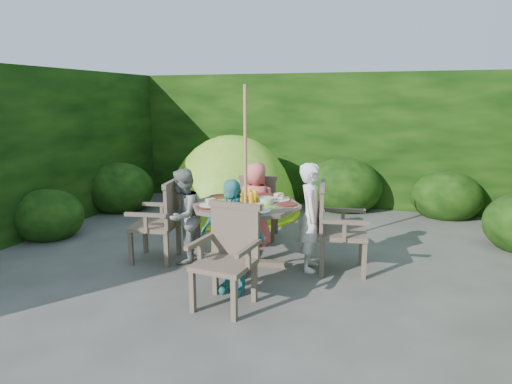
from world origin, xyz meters
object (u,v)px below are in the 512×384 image
(garden_chair_left, at_px, (161,220))
(child_right, at_px, (311,217))
(parasol_pole, at_px, (246,178))
(child_left, at_px, (183,216))
(patio_table, at_px, (246,213))
(child_front, at_px, (232,236))
(garden_chair_right, at_px, (336,226))
(garden_chair_back, at_px, (259,206))
(child_back, at_px, (256,204))
(garden_chair_front, at_px, (228,254))
(dome_tent, at_px, (232,213))

(garden_chair_left, height_order, child_right, child_right)
(parasol_pole, height_order, child_left, parasol_pole)
(patio_table, relative_size, child_front, 1.26)
(garden_chair_right, distance_m, garden_chair_back, 1.55)
(child_front, bearing_deg, garden_chair_back, 102.39)
(patio_table, xyz_separation_m, child_front, (0.12, -0.79, -0.05))
(garden_chair_right, xyz_separation_m, garden_chair_back, (-1.25, 0.91, -0.05))
(garden_chair_back, xyz_separation_m, child_back, (0.05, -0.29, 0.10))
(patio_table, bearing_deg, garden_chair_back, 99.32)
(child_right, xyz_separation_m, child_left, (-1.58, -0.25, -0.06))
(garden_chair_right, relative_size, garden_chair_front, 1.05)
(child_left, bearing_deg, child_front, 51.62)
(garden_chair_back, bearing_deg, child_left, 54.06)
(garden_chair_left, bearing_deg, child_back, 125.95)
(child_left, xyz_separation_m, child_back, (0.66, 0.92, -0.01))
(child_back, bearing_deg, child_front, 93.66)
(parasol_pole, distance_m, dome_tent, 2.85)
(patio_table, bearing_deg, garden_chair_front, -80.01)
(patio_table, bearing_deg, dome_tent, 115.33)
(garden_chair_left, relative_size, child_right, 0.77)
(child_back, bearing_deg, dome_tent, -63.34)
(garden_chair_right, xyz_separation_m, child_back, (-1.20, 0.62, 0.04))
(garden_chair_back, xyz_separation_m, dome_tent, (-0.95, 1.29, -0.49))
(garden_chair_left, distance_m, child_back, 1.35)
(child_right, bearing_deg, garden_chair_back, 37.96)
(garden_chair_left, xyz_separation_m, child_back, (0.95, 0.96, 0.05))
(child_back, bearing_deg, child_left, 48.66)
(parasol_pole, relative_size, child_front, 1.79)
(child_back, bearing_deg, garden_chair_right, 147.36)
(garden_chair_front, bearing_deg, garden_chair_back, 105.48)
(dome_tent, bearing_deg, child_left, -78.58)
(patio_table, height_order, child_left, child_left)
(child_left, xyz_separation_m, dome_tent, (-0.33, 2.50, -0.60))
(garden_chair_left, bearing_deg, parasol_pole, 89.69)
(patio_table, relative_size, child_right, 1.19)
(garden_chair_back, bearing_deg, child_front, 90.14)
(patio_table, height_order, child_front, child_front)
(child_left, relative_size, child_back, 1.01)
(garden_chair_front, xyz_separation_m, child_back, (-0.32, 1.87, 0.07))
(patio_table, bearing_deg, garden_chair_right, 9.01)
(garden_chair_left, relative_size, child_left, 0.84)
(patio_table, distance_m, child_back, 0.80)
(parasol_pole, xyz_separation_m, child_back, (-0.13, 0.79, -0.51))
(garden_chair_back, height_order, child_back, child_back)
(garden_chair_back, relative_size, dome_tent, 0.33)
(garden_chair_left, bearing_deg, garden_chair_right, 89.70)
(garden_chair_right, xyz_separation_m, dome_tent, (-2.19, 2.20, -0.55))
(garden_chair_left, bearing_deg, child_right, 89.70)
(garden_chair_left, bearing_deg, child_left, 89.63)
(parasol_pole, xyz_separation_m, garden_chair_left, (-1.08, -0.17, -0.57))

